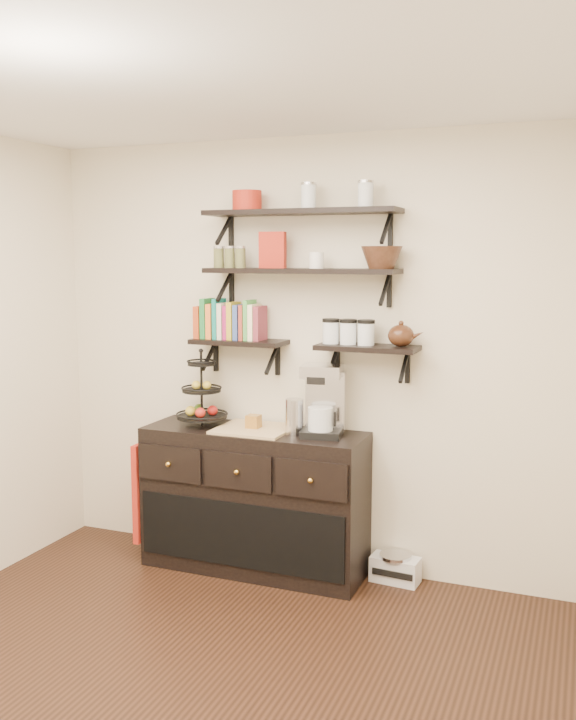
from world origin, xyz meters
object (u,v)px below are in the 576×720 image
Objects in this scene: fruit_stand at (202,400)px; coffee_maker at (323,402)px; sideboard at (254,500)px; radio at (395,568)px.

coffee_maker is at bearing 1.88° from fruit_stand.
sideboard is at bearing -0.51° from fruit_stand.
sideboard reaches higher than radio.
radio is at bearing 8.40° from sideboard.
sideboard is 0.96m from radio.
fruit_stand is at bearing -169.55° from radio.
radio is (0.88, 0.13, -0.37)m from sideboard.
fruit_stand is (-0.36, 0.00, 0.61)m from sideboard.
fruit_stand is at bearing 179.49° from sideboard.
sideboard is 0.79m from coffee_maker.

